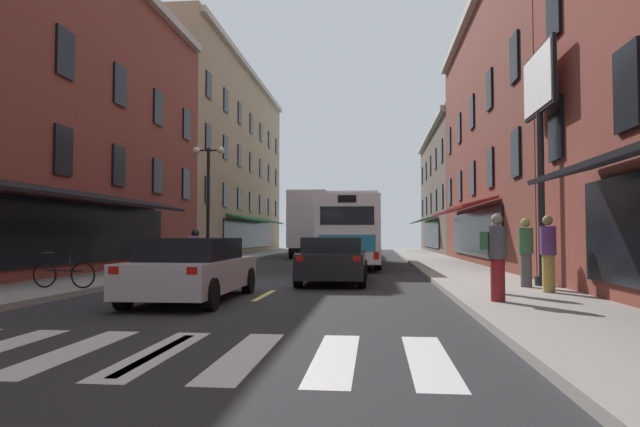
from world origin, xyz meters
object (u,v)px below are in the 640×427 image
object	(u,v)px
sedan_mid	(329,244)
pedestrian_far	(497,256)
transit_bus	(352,231)
box_truck	(311,225)
sedan_far	(193,269)
pedestrian_rear	(548,252)
pedestrian_near	(496,255)
street_lamp_twin	(208,199)
pedestrian_mid	(526,251)
sedan_near	(334,259)
motorcycle_rider	(195,259)
bicycle_near	(64,273)
billboard_sign	(540,108)

from	to	relation	value
sedan_mid	pedestrian_far	xyz separation A→B (m)	(6.71, -33.96, 0.30)
transit_bus	box_truck	bearing A→B (deg)	108.05
transit_bus	sedan_mid	bearing A→B (deg)	98.00
sedan_far	pedestrian_rear	size ratio (longest dim) A/B	2.61
pedestrian_near	sedan_mid	bearing A→B (deg)	-148.90
street_lamp_twin	sedan_mid	bearing A→B (deg)	81.94
pedestrian_near	pedestrian_mid	xyz separation A→B (m)	(1.43, 3.18, -0.02)
box_truck	sedan_near	bearing A→B (deg)	-81.18
sedan_mid	pedestrian_rear	world-z (taller)	pedestrian_rear
transit_bus	pedestrian_mid	size ratio (longest dim) A/B	6.46
pedestrian_far	pedestrian_rear	size ratio (longest dim) A/B	0.94
sedan_mid	pedestrian_rear	bearing A→B (deg)	-76.67
pedestrian_far	sedan_near	bearing A→B (deg)	72.34
motorcycle_rider	sedan_far	bearing A→B (deg)	-71.63
motorcycle_rider	pedestrian_rear	size ratio (longest dim) A/B	1.16
sedan_mid	bicycle_near	distance (m)	33.96
transit_bus	box_truck	world-z (taller)	box_truck
sedan_far	transit_bus	bearing A→B (deg)	78.47
sedan_near	sedan_mid	world-z (taller)	sedan_near
motorcycle_rider	pedestrian_near	xyz separation A→B (m)	(8.20, -5.84, 0.36)
sedan_near	pedestrian_mid	xyz separation A→B (m)	(5.11, -2.31, 0.33)
street_lamp_twin	box_truck	bearing A→B (deg)	76.54
motorcycle_rider	pedestrian_rear	xyz separation A→B (m)	(9.77, -3.96, 0.35)
pedestrian_rear	street_lamp_twin	world-z (taller)	street_lamp_twin
billboard_sign	pedestrian_far	distance (m)	4.66
motorcycle_rider	bicycle_near	world-z (taller)	motorcycle_rider
box_truck	sedan_near	world-z (taller)	box_truck
sedan_far	box_truck	bearing A→B (deg)	90.49
billboard_sign	sedan_near	xyz separation A→B (m)	(-5.63, 1.88, -4.11)
motorcycle_rider	box_truck	bearing A→B (deg)	85.34
sedan_mid	bicycle_near	world-z (taller)	sedan_mid
sedan_near	motorcycle_rider	bearing A→B (deg)	175.61
motorcycle_rider	pedestrian_rear	distance (m)	10.55
box_truck	motorcycle_rider	world-z (taller)	box_truck
pedestrian_far	pedestrian_near	bearing A→B (deg)	-165.25
billboard_sign	bicycle_near	xyz separation A→B (m)	(-12.14, -1.89, -4.33)
box_truck	street_lamp_twin	world-z (taller)	street_lamp_twin
motorcycle_rider	pedestrian_rear	world-z (taller)	pedestrian_rear
sedan_mid	motorcycle_rider	bearing A→B (deg)	-93.50
sedan_far	pedestrian_far	world-z (taller)	pedestrian_far
pedestrian_mid	pedestrian_far	distance (m)	1.99
billboard_sign	pedestrian_near	bearing A→B (deg)	-118.42
sedan_far	pedestrian_near	world-z (taller)	pedestrian_near
transit_bus	sedan_near	distance (m)	9.59
pedestrian_far	pedestrian_rear	bearing A→B (deg)	-47.02
motorcycle_rider	pedestrian_mid	xyz separation A→B (m)	(9.62, -2.66, 0.34)
sedan_far	pedestrian_mid	world-z (taller)	pedestrian_mid
transit_bus	pedestrian_mid	xyz separation A→B (m)	(4.94, -11.85, -0.64)
box_truck	pedestrian_mid	world-z (taller)	box_truck
transit_bus	bicycle_near	distance (m)	14.93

